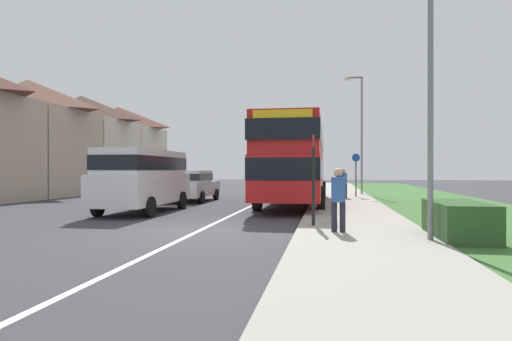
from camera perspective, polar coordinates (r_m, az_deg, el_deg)
name	(u,v)px	position (r m, az deg, el deg)	size (l,w,h in m)	color
ground_plane	(196,232)	(11.54, -7.84, -8.02)	(120.00, 120.00, 0.00)	#38383D
lane_marking_centre	(250,206)	(19.28, -0.78, -4.73)	(0.14, 60.00, 0.01)	silver
pavement_near_side	(349,211)	(17.01, 12.13, -5.19)	(3.20, 68.00, 0.12)	#9E998E
grass_verge_seaward	(470,213)	(17.74, 26.19, -5.05)	(6.00, 68.00, 0.08)	#3D6B33
roadside_hedge	(458,222)	(10.90, 25.00, -6.13)	(1.10, 2.40, 0.90)	#2D5128
double_decker_bus	(295,159)	(20.10, 5.09, 1.57)	(2.80, 11.29, 3.70)	red
parked_van_white	(144,176)	(17.14, -14.52, -0.67)	(2.11, 5.35, 2.37)	silver
parked_car_silver	(192,184)	(22.50, -8.43, -1.80)	(2.01, 4.42, 1.59)	#B7B7BC
pedestrian_at_stop	(338,197)	(10.74, 10.74, -3.40)	(0.34, 0.34, 1.67)	#23232D
pedestrian_walking_away	(344,182)	(23.60, 11.44, -1.48)	(0.34, 0.34, 1.67)	#23232D
bus_stop_sign	(313,173)	(11.90, 7.53, -0.33)	(0.09, 0.52, 2.60)	black
cycle_route_sign	(356,173)	(24.80, 12.96, -0.36)	(0.44, 0.08, 2.52)	slate
street_lamp_near	(425,57)	(10.40, 21.30, 13.71)	(1.14, 0.20, 7.07)	slate
street_lamp_mid	(360,127)	(27.92, 13.47, 5.51)	(1.14, 0.20, 7.42)	slate
house_terrace_far_side	(57,141)	(33.28, -24.64, 3.56)	(7.02, 23.76, 7.28)	tan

